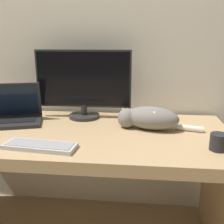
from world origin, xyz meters
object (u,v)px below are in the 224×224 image
(external_keyboard, at_px, (40,146))
(cat, at_px, (148,118))
(laptop, at_px, (11,115))
(monitor, at_px, (83,84))
(coffee_mug, at_px, (219,142))

(external_keyboard, distance_m, cat, 0.60)
(laptop, bearing_deg, cat, -18.29)
(monitor, height_order, coffee_mug, monitor)
(laptop, distance_m, coffee_mug, 1.16)
(external_keyboard, bearing_deg, laptop, 137.45)
(cat, bearing_deg, laptop, -168.85)
(external_keyboard, relative_size, cat, 0.74)
(laptop, height_order, coffee_mug, laptop)
(monitor, relative_size, coffee_mug, 7.63)
(monitor, xyz_separation_m, external_keyboard, (-0.10, -0.50, -0.21))
(monitor, xyz_separation_m, cat, (0.40, -0.18, -0.15))
(laptop, distance_m, cat, 0.81)
(external_keyboard, bearing_deg, cat, 39.02)
(external_keyboard, height_order, cat, cat)
(monitor, xyz_separation_m, coffee_mug, (0.71, -0.44, -0.18))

